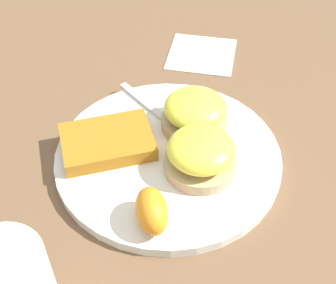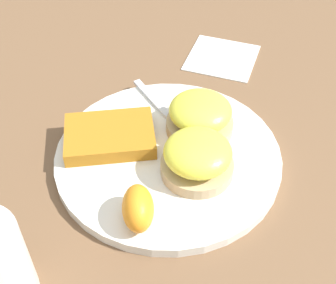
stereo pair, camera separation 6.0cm
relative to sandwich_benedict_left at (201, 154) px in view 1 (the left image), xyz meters
name	(u,v)px [view 1 (the left image)]	position (x,y,z in m)	size (l,w,h in m)	color
ground_plane	(168,160)	(0.04, -0.03, -0.04)	(1.10, 1.10, 0.00)	brown
plate	(168,157)	(0.04, -0.03, -0.03)	(0.30, 0.30, 0.01)	silver
sandwich_benedict_left	(201,154)	(0.00, 0.00, 0.00)	(0.09, 0.09, 0.05)	tan
sandwich_benedict_right	(195,113)	(0.00, -0.08, 0.00)	(0.09, 0.09, 0.05)	tan
hashbrown_patty	(107,142)	(0.12, -0.04, -0.02)	(0.12, 0.08, 0.02)	#A96A1A
orange_wedge	(152,211)	(0.06, 0.08, 0.00)	(0.06, 0.04, 0.04)	orange
fork	(173,126)	(0.03, -0.08, -0.02)	(0.14, 0.18, 0.00)	silver
napkin	(202,54)	(-0.02, -0.27, -0.04)	(0.11, 0.11, 0.00)	white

